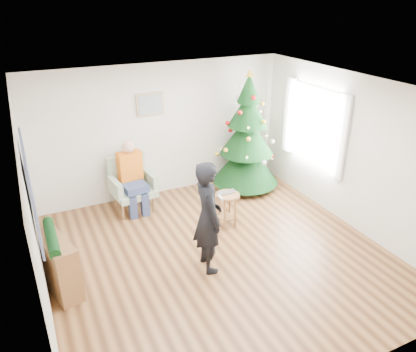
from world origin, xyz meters
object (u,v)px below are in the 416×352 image
stool (227,210)px  standing_man (208,217)px  christmas_tree (247,137)px  console (56,263)px  armchair (132,190)px

stool → standing_man: 1.32m
standing_man → christmas_tree: bearing=-36.5°
standing_man → console: standing_man is taller
armchair → console: size_ratio=1.01×
stool → console: console is taller
christmas_tree → armchair: bearing=177.4°
christmas_tree → standing_man: bearing=-131.5°
armchair → standing_man: 2.34m
stool → console: bearing=-171.4°
christmas_tree → stool: size_ratio=3.96×
armchair → console: 2.36m
christmas_tree → armchair: (-2.38, 0.11, -0.73)m
armchair → stool: bearing=-52.0°
standing_man → armchair: bearing=17.6°
armchair → standing_man: standing_man is taller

